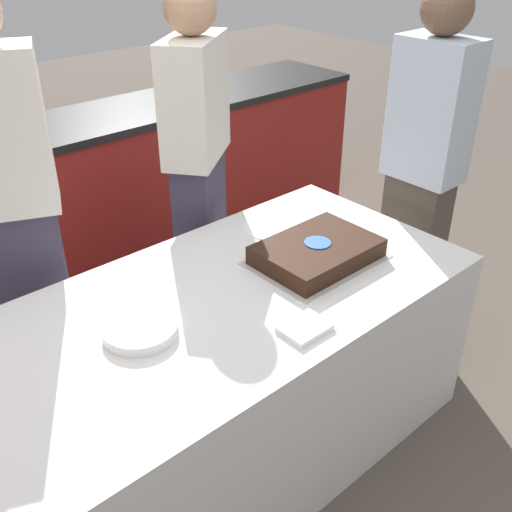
{
  "coord_description": "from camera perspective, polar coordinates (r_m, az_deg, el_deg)",
  "views": [
    {
      "loc": [
        -0.94,
        -1.34,
        1.89
      ],
      "look_at": [
        0.26,
        0.0,
        0.83
      ],
      "focal_mm": 42.0,
      "sensor_mm": 36.0,
      "label": 1
    }
  ],
  "objects": [
    {
      "name": "person_seated_right",
      "position": [
        2.76,
        15.54,
        7.58
      ],
      "size": [
        0.2,
        0.32,
        1.65
      ],
      "rotation": [
        0.0,
        0.0,
        -1.57
      ],
      "color": "#4C4238",
      "rests_on": "ground_plane"
    },
    {
      "name": "back_counter",
      "position": [
        3.34,
        -21.32,
        2.99
      ],
      "size": [
        4.4,
        0.58,
        0.92
      ],
      "color": "maroon",
      "rests_on": "ground_plane"
    },
    {
      "name": "person_standing_back",
      "position": [
        2.34,
        -21.84,
        2.99
      ],
      "size": [
        0.38,
        0.32,
        1.71
      ],
      "rotation": [
        0.0,
        0.0,
        2.72
      ],
      "color": "#383347",
      "rests_on": "ground_plane"
    },
    {
      "name": "person_cutting_cake",
      "position": [
        2.7,
        -5.48,
        7.82
      ],
      "size": [
        0.45,
        0.41,
        1.65
      ],
      "rotation": [
        0.0,
        0.0,
        -2.48
      ],
      "color": "#383347",
      "rests_on": "ground_plane"
    },
    {
      "name": "utensil_pile",
      "position": [
        1.9,
        4.68,
        -6.85
      ],
      "size": [
        0.15,
        0.12,
        0.02
      ],
      "color": "white",
      "rests_on": "dining_table"
    },
    {
      "name": "plate_stack",
      "position": [
        1.91,
        -10.96,
        -6.89
      ],
      "size": [
        0.24,
        0.24,
        0.04
      ],
      "color": "white",
      "rests_on": "dining_table"
    },
    {
      "name": "ground_plane",
      "position": [
        2.5,
        -4.72,
        -18.74
      ],
      "size": [
        14.0,
        14.0,
        0.0
      ],
      "primitive_type": "plane",
      "color": "brown"
    },
    {
      "name": "cake",
      "position": [
        2.25,
        5.83,
        0.39
      ],
      "size": [
        0.48,
        0.35,
        0.08
      ],
      "color": "#B7B2AD",
      "rests_on": "dining_table"
    },
    {
      "name": "side_plate_near_cake",
      "position": [
        2.48,
        1.22,
        2.72
      ],
      "size": [
        0.21,
        0.21,
        0.0
      ],
      "color": "white",
      "rests_on": "dining_table"
    },
    {
      "name": "dining_table",
      "position": [
        2.24,
        -5.12,
        -12.62
      ],
      "size": [
        2.04,
        0.91,
        0.73
      ],
      "color": "silver",
      "rests_on": "ground_plane"
    }
  ]
}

